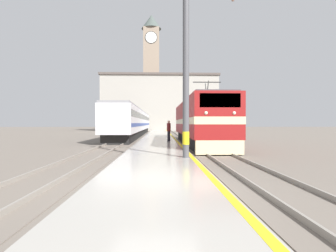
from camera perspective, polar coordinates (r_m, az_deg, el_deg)
ground_plane at (r=37.42m, az=-1.98°, el=-2.25°), size 200.00×200.00×0.00m
platform at (r=32.42m, az=-2.01°, el=-2.45°), size 3.58×140.00×0.28m
rail_track_near at (r=32.60m, az=4.19°, el=-2.62°), size 2.84×140.00×0.16m
rail_track_far at (r=32.65m, az=-8.55°, el=-2.62°), size 2.83×140.00×0.16m
locomotive_train at (r=23.18m, az=6.62°, el=0.89°), size 2.92×16.87×4.85m
passenger_train at (r=40.22m, az=-7.27°, el=0.84°), size 2.92×36.84×3.76m
catenary_mast at (r=12.41m, az=4.20°, el=12.61°), size 2.49×0.32×8.48m
person_on_platform at (r=23.17m, az=0.17°, el=-0.92°), size 0.34×0.34×1.83m
clock_tower at (r=73.52m, az=-3.63°, el=12.21°), size 5.32×5.32×31.51m
station_building at (r=65.66m, az=-1.81°, el=5.07°), size 28.96×7.07×13.89m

